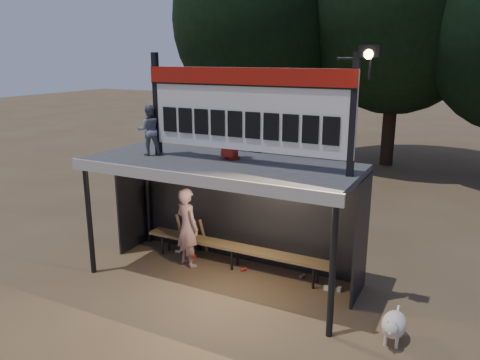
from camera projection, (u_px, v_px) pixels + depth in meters
name	position (u px, v px, depth m)	size (l,w,h in m)	color
ground	(221.00, 279.00, 9.01)	(80.00, 80.00, 0.00)	brown
player	(187.00, 227.00, 9.40)	(0.60, 0.39, 1.63)	silver
child_a	(149.00, 130.00, 8.84)	(0.46, 0.36, 0.96)	gray
child_b	(230.00, 130.00, 8.47)	(0.52, 0.34, 1.06)	#B2271B
dugout_shelter	(227.00, 183.00, 8.74)	(5.10, 2.08, 2.32)	#3F3F41
scoreboard_assembly	(248.00, 107.00, 7.90)	(4.10, 0.27, 1.99)	black
bench	(235.00, 248.00, 9.37)	(4.00, 0.35, 0.48)	olive
tree_left	(256.00, 19.00, 17.95)	(6.46, 6.46, 9.27)	black
dog	(394.00, 325.00, 6.95)	(0.36, 0.81, 0.49)	white
bats	(192.00, 234.00, 10.13)	(0.68, 0.35, 0.84)	#A57A4D
litter	(260.00, 271.00, 9.25)	(3.70, 0.40, 0.08)	#B2251E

